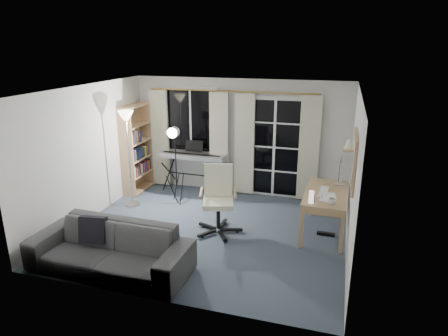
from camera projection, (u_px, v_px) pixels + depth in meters
The scene contains 17 objects.
floor at pixel (209, 232), 6.83m from camera, with size 4.50×4.00×0.02m, color #3C4857.
window at pixel (191, 120), 8.47m from camera, with size 1.20×0.08×1.40m.
french_door at pixel (274, 148), 8.12m from camera, with size 1.32×0.09×2.11m.
curtains at pixel (231, 143), 8.25m from camera, with size 3.60×0.07×2.13m.
bookshelf at pixel (135, 151), 8.44m from camera, with size 0.30×0.87×1.87m.
torchiere_lamp at pixel (127, 130), 7.46m from camera, with size 0.31×0.31×1.88m.
keyboard_piano at pixel (192, 157), 8.40m from camera, with size 1.44×0.72×1.04m.
studio_light at pixel (174, 141), 7.62m from camera, with size 0.28×0.32×1.59m.
office_chair at pixel (218, 192), 6.71m from camera, with size 0.80×0.77×1.15m.
desk at pixel (326, 197), 6.59m from camera, with size 0.72×1.38×0.73m.
monitor at pixel (341, 169), 6.84m from camera, with size 0.18×0.53×0.46m.
desk_clutter at pixel (321, 206), 6.43m from camera, with size 0.44×0.82×0.92m.
mug at pixel (332, 201), 6.06m from camera, with size 0.12×0.09×0.12m, color silver.
wall_mirror at pixel (354, 161), 5.44m from camera, with size 0.04×0.94×0.74m.
framed_print at pixel (354, 142), 6.24m from camera, with size 0.03×0.42×0.32m.
wall_shelf at pixel (348, 146), 6.77m from camera, with size 0.16×0.30×0.18m.
sofa at pixel (109, 242), 5.54m from camera, with size 2.30×0.73×0.89m.
Camera 1 is at (2.02, -5.85, 3.10)m, focal length 32.00 mm.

